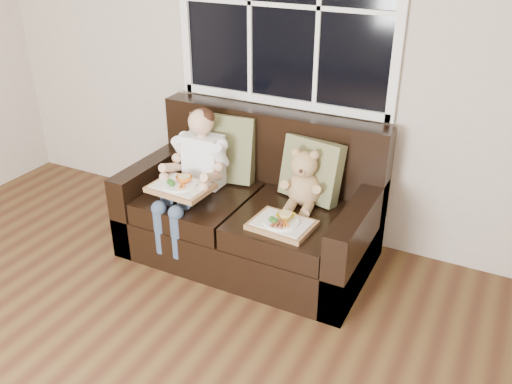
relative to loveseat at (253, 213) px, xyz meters
The scene contains 8 objects.
window_back 1.42m from the loveseat, 90.00° to the left, with size 1.62×0.04×1.37m.
loveseat is the anchor object (origin of this frame).
pillow_left 0.52m from the loveseat, 154.51° to the left, with size 0.51×0.29×0.49m.
pillow_right 0.53m from the loveseat, 22.61° to the left, with size 0.45×0.27×0.43m.
child 0.52m from the loveseat, 162.29° to the right, with size 0.39×0.60×0.88m.
teddy_bear 0.47m from the loveseat, ahead, with size 0.26×0.32×0.41m.
tray_left 0.55m from the loveseat, 140.73° to the right, with size 0.41×0.32×0.09m.
tray_right 0.50m from the loveseat, 39.56° to the right, with size 0.40×0.32×0.09m.
Camera 1 is at (1.80, -0.93, 2.18)m, focal length 38.00 mm.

